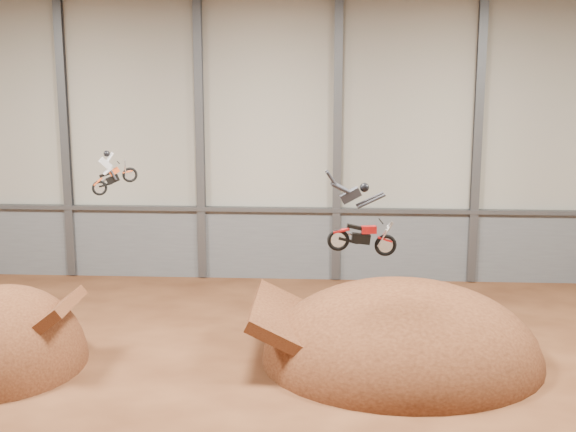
% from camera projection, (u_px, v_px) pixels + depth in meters
% --- Properties ---
extents(floor, '(40.00, 40.00, 0.00)m').
position_uv_depth(floor, '(233.00, 409.00, 25.71)').
color(floor, '#442212').
rests_on(floor, ground).
extents(back_wall, '(40.00, 0.10, 14.00)m').
position_uv_depth(back_wall, '(269.00, 139.00, 38.91)').
color(back_wall, '#A39F91').
rests_on(back_wall, ground).
extents(lower_band_back, '(39.80, 0.18, 3.50)m').
position_uv_depth(lower_band_back, '(269.00, 244.00, 39.90)').
color(lower_band_back, slate).
rests_on(lower_band_back, ground).
extents(steel_rail, '(39.80, 0.35, 0.20)m').
position_uv_depth(steel_rail, '(269.00, 209.00, 39.38)').
color(steel_rail, '#47494F').
rests_on(steel_rail, lower_band_back).
extents(steel_column_1, '(0.40, 0.36, 13.90)m').
position_uv_depth(steel_column_1, '(65.00, 138.00, 39.26)').
color(steel_column_1, '#47494F').
rests_on(steel_column_1, ground).
extents(steel_column_2, '(0.40, 0.36, 13.90)m').
position_uv_depth(steel_column_2, '(200.00, 139.00, 38.90)').
color(steel_column_2, '#47494F').
rests_on(steel_column_2, ground).
extents(steel_column_3, '(0.40, 0.36, 13.90)m').
position_uv_depth(steel_column_3, '(337.00, 140.00, 38.53)').
color(steel_column_3, '#47494F').
rests_on(steel_column_3, ground).
extents(steel_column_4, '(0.40, 0.36, 13.90)m').
position_uv_depth(steel_column_4, '(477.00, 141.00, 38.16)').
color(steel_column_4, '#47494F').
rests_on(steel_column_4, ground).
extents(takeoff_ramp, '(5.88, 6.78, 5.88)m').
position_uv_depth(takeoff_ramp, '(5.00, 366.00, 29.17)').
color(takeoff_ramp, '#3D1C0F').
rests_on(takeoff_ramp, ground).
extents(landing_ramp, '(10.33, 9.14, 5.96)m').
position_uv_depth(landing_ramp, '(401.00, 361.00, 29.62)').
color(landing_ramp, '#3D1C0F').
rests_on(landing_ramp, ground).
extents(fmx_rider_a, '(2.36, 1.50, 2.17)m').
position_uv_depth(fmx_rider_a, '(117.00, 167.00, 30.48)').
color(fmx_rider_a, '#E3511F').
extents(fmx_rider_b, '(3.46, 1.24, 3.01)m').
position_uv_depth(fmx_rider_b, '(361.00, 214.00, 26.38)').
color(fmx_rider_b, red).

